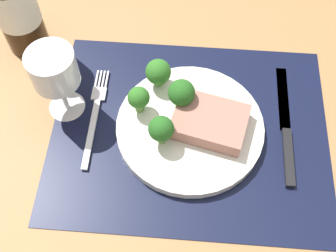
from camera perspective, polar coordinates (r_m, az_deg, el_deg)
name	(u,v)px	position (r cm, az deg, el deg)	size (l,w,h in cm)	color
ground_plane	(189,135)	(70.53, 2.88, -1.27)	(140.00, 110.00, 3.00)	#996D42
placemat	(190,130)	(69.09, 2.94, -0.60)	(44.93, 35.91, 0.30)	black
plate	(190,128)	(68.27, 2.97, -0.21)	(23.78, 23.78, 1.60)	silver
steak	(210,119)	(66.70, 5.68, 0.90)	(11.37, 8.32, 2.83)	#9E6B5B
broccoli_near_fork	(161,129)	(62.95, -0.94, -0.43)	(3.93, 3.93, 5.71)	#5B8942
broccoli_back_left	(181,94)	(66.25, 1.83, 4.41)	(4.31, 4.31, 6.15)	#5B8942
broccoli_center	(139,98)	(66.58, -3.98, 3.76)	(3.53, 3.53, 5.14)	#5B8942
broccoli_near_steak	(158,72)	(69.53, -1.33, 7.29)	(4.25, 4.25, 5.34)	#6B994C
fork	(95,115)	(71.07, -9.88, 1.42)	(2.40, 19.20, 0.50)	silver
knife	(286,133)	(70.92, 15.72, -0.88)	(1.80, 23.00, 0.80)	black
wine_glass	(54,72)	(65.93, -15.14, 7.10)	(7.35, 7.35, 13.30)	silver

